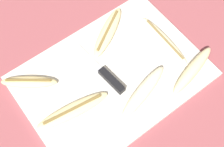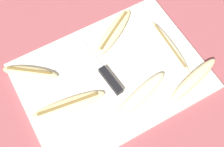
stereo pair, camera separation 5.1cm
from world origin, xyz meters
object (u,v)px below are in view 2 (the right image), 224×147
(banana_spotted_left, at_px, (30,72))
(banana_mellow_near, at_px, (68,105))
(knife, at_px, (107,75))
(banana_soft_right, at_px, (193,80))
(banana_bright_far, at_px, (140,95))
(banana_ripe_center, at_px, (114,32))
(banana_pale_long, at_px, (169,47))

(banana_spotted_left, height_order, banana_mellow_near, banana_spotted_left)
(knife, bearing_deg, banana_soft_right, -39.19)
(banana_bright_far, xyz_separation_m, banana_ripe_center, (0.04, 0.21, -0.01))
(banana_spotted_left, xyz_separation_m, banana_mellow_near, (0.05, -0.14, -0.00))
(banana_mellow_near, height_order, banana_pale_long, same)
(banana_mellow_near, bearing_deg, banana_soft_right, -17.42)
(banana_spotted_left, distance_m, banana_bright_far, 0.31)
(banana_bright_far, distance_m, banana_ripe_center, 0.22)
(banana_mellow_near, bearing_deg, banana_ripe_center, 33.14)
(banana_soft_right, distance_m, banana_spotted_left, 0.45)
(banana_mellow_near, bearing_deg, knife, 12.09)
(banana_spotted_left, bearing_deg, knife, -31.65)
(knife, bearing_deg, banana_ripe_center, 46.95)
(banana_soft_right, relative_size, banana_ripe_center, 1.02)
(knife, height_order, banana_ripe_center, banana_ripe_center)
(knife, height_order, banana_mellow_near, banana_mellow_near)
(knife, distance_m, banana_soft_right, 0.24)
(knife, height_order, banana_bright_far, banana_bright_far)
(knife, distance_m, banana_mellow_near, 0.13)
(banana_soft_right, distance_m, banana_ripe_center, 0.27)
(knife, bearing_deg, banana_pale_long, -8.17)
(knife, distance_m, banana_bright_far, 0.11)
(banana_spotted_left, distance_m, banana_ripe_center, 0.27)
(banana_bright_far, bearing_deg, banana_spotted_left, 137.17)
(banana_pale_long, xyz_separation_m, banana_ripe_center, (-0.11, 0.12, 0.00))
(banana_bright_far, bearing_deg, banana_ripe_center, 78.93)
(banana_mellow_near, xyz_separation_m, banana_pale_long, (0.33, 0.02, -0.00))
(knife, relative_size, banana_soft_right, 1.10)
(banana_spotted_left, relative_size, banana_bright_far, 0.76)
(banana_spotted_left, xyz_separation_m, banana_pale_long, (0.38, -0.12, -0.00))
(knife, height_order, banana_soft_right, banana_soft_right)
(knife, relative_size, banana_ripe_center, 1.12)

